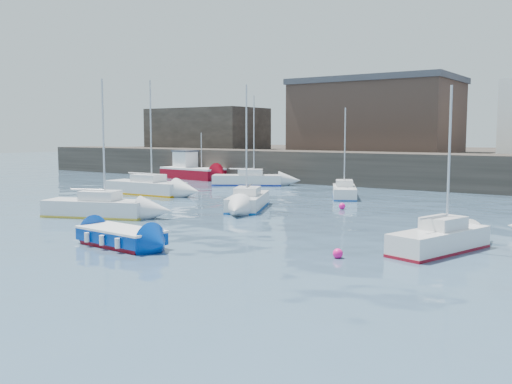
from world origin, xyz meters
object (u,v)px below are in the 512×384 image
Objects in this scene: sailboat_c at (440,239)px; sailboat_h at (248,179)px; blue_dinghy at (121,236)px; sailboat_b at (248,201)px; sailboat_e at (146,187)px; buoy_mid at (338,258)px; sailboat_a at (96,207)px; sailboat_f at (344,191)px; fishing_boat at (191,170)px; buoy_far at (342,209)px.

sailboat_h reaches higher than sailboat_c.
blue_dinghy is 13.14m from sailboat_b.
sailboat_e reaches higher than buoy_mid.
buoy_mid is at bearing -28.53° from sailboat_e.
sailboat_e reaches higher than sailboat_a.
buoy_mid is (8.80, -18.90, -0.46)m from sailboat_f.
sailboat_e is 22.36× the size of buoy_mid.
sailboat_h is (-9.49, 13.39, 0.03)m from sailboat_b.
fishing_boat is 0.97× the size of sailboat_b.
sailboat_c is at bearing -40.31° from sailboat_h.
buoy_far is at bearing 47.50° from sailboat_a.
sailboat_h reaches higher than blue_dinghy.
sailboat_b reaches higher than buoy_far.
sailboat_e is (-25.34, 8.88, 0.06)m from sailboat_c.
sailboat_c reaches higher than buoy_far.
sailboat_e is (-11.42, 2.41, 0.07)m from sailboat_b.
sailboat_b is at bearing -104.17° from sailboat_f.
sailboat_c is at bearing -34.75° from fishing_boat.
sailboat_b is at bearing 57.35° from sailboat_a.
sailboat_a reaches higher than fishing_boat.
sailboat_e is 15.25m from sailboat_f.
sailboat_b reaches higher than sailboat_f.
sailboat_e is 11.15m from sailboat_h.
buoy_far is at bearing -28.82° from fishing_boat.
fishing_boat is 18.38× the size of buoy_far.
sailboat_a is 1.17× the size of sailboat_c.
fishing_boat is at bearing 117.93° from sailboat_e.
buoy_mid is (20.58, -23.21, -0.53)m from sailboat_h.
sailboat_e is 1.07× the size of sailboat_h.
sailboat_b is at bearing 138.46° from buoy_mid.
blue_dinghy is at bearing -160.24° from buoy_mid.
buoy_far is at bearing -65.55° from sailboat_f.
sailboat_e is 1.32× the size of sailboat_f.
sailboat_c is 1.00× the size of sailboat_f.
sailboat_c is 0.81× the size of sailboat_h.
sailboat_e is 25.62m from buoy_mid.
sailboat_e reaches higher than sailboat_b.
sailboat_h is at bearing -16.75° from fishing_boat.
buoy_mid is at bearing -48.44° from sailboat_h.
sailboat_f is 0.81× the size of sailboat_h.
sailboat_b is 5.92m from buoy_far.
sailboat_b is 1.16× the size of sailboat_c.
fishing_boat is at bearing 163.25° from sailboat_h.
sailboat_f is (-11.63, 15.56, -0.04)m from sailboat_c.
blue_dinghy is 9.06m from buoy_mid.
sailboat_a is (-7.58, 5.08, 0.11)m from blue_dinghy.
sailboat_a is 0.88× the size of sailboat_e.
sailboat_b reaches higher than blue_dinghy.
sailboat_h is at bearing 80.05° from sailboat_e.
sailboat_c is 30.71m from sailboat_h.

